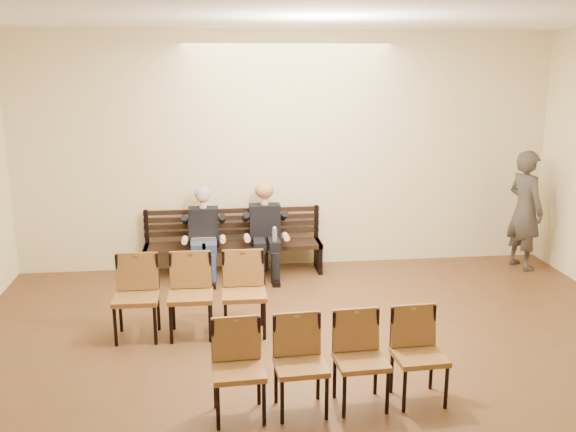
# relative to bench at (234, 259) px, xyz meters

# --- Properties ---
(room_walls) EXTENTS (8.02, 10.01, 3.51)m
(room_walls) POSITION_rel_bench_xyz_m (0.84, -3.86, 2.31)
(room_walls) COLOR beige
(room_walls) RESTS_ON ground
(bench) EXTENTS (2.60, 0.90, 0.45)m
(bench) POSITION_rel_bench_xyz_m (0.00, 0.00, 0.00)
(bench) COLOR black
(bench) RESTS_ON ground
(seated_man) EXTENTS (0.53, 0.74, 1.28)m
(seated_man) POSITION_rel_bench_xyz_m (-0.43, -0.12, 0.41)
(seated_man) COLOR black
(seated_man) RESTS_ON ground
(seated_woman) EXTENTS (0.55, 0.77, 1.29)m
(seated_woman) POSITION_rel_bench_xyz_m (0.46, -0.12, 0.42)
(seated_woman) COLOR black
(seated_woman) RESTS_ON ground
(laptop) EXTENTS (0.39, 0.33, 0.26)m
(laptop) POSITION_rel_bench_xyz_m (-0.43, -0.26, 0.35)
(laptop) COLOR silver
(laptop) RESTS_ON bench
(water_bottle) EXTENTS (0.07, 0.07, 0.22)m
(water_bottle) POSITION_rel_bench_xyz_m (0.57, -0.41, 0.33)
(water_bottle) COLOR silver
(water_bottle) RESTS_ON bench
(bag) EXTENTS (0.43, 0.37, 0.26)m
(bag) POSITION_rel_bench_xyz_m (0.31, 0.10, -0.09)
(bag) COLOR black
(bag) RESTS_ON ground
(passerby) EXTENTS (0.68, 0.86, 2.06)m
(passerby) POSITION_rel_bench_xyz_m (4.34, -0.24, 0.80)
(passerby) COLOR #3A362F
(passerby) RESTS_ON ground
(chair_row_front) EXTENTS (1.72, 0.55, 0.95)m
(chair_row_front) POSITION_rel_bench_xyz_m (-0.56, -2.13, 0.25)
(chair_row_front) COLOR brown
(chair_row_front) RESTS_ON ground
(chair_row_back) EXTENTS (2.15, 0.58, 0.87)m
(chair_row_back) POSITION_rel_bench_xyz_m (0.73, -3.87, 0.21)
(chair_row_back) COLOR brown
(chair_row_back) RESTS_ON ground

